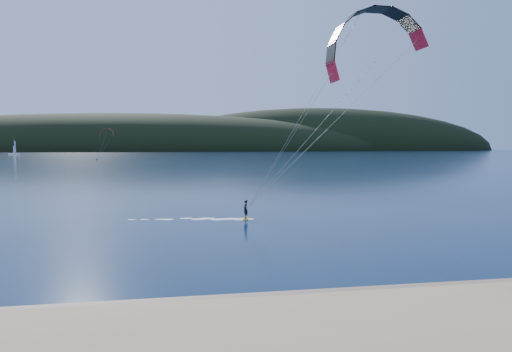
# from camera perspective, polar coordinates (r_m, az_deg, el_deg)

# --- Properties ---
(ground) EXTENTS (1800.00, 1800.00, 0.00)m
(ground) POSITION_cam_1_polar(r_m,az_deg,el_deg) (16.64, 2.56, -19.67)
(ground) COLOR #071934
(ground) RESTS_ON ground
(wet_sand) EXTENTS (220.00, 2.50, 0.10)m
(wet_sand) POSITION_cam_1_polar(r_m,az_deg,el_deg) (20.75, -0.37, -14.75)
(wet_sand) COLOR #84684D
(wet_sand) RESTS_ON ground
(headland) EXTENTS (1200.00, 310.00, 140.00)m
(headland) POSITION_cam_1_polar(r_m,az_deg,el_deg) (760.22, -10.33, 2.95)
(headland) COLOR black
(headland) RESTS_ON ground
(kitesurfer_near) EXTENTS (24.58, 9.48, 17.74)m
(kitesurfer_near) POSITION_cam_1_polar(r_m,az_deg,el_deg) (40.25, 13.38, 12.60)
(kitesurfer_near) COLOR gold
(kitesurfer_near) RESTS_ON ground
(kitesurfer_far) EXTENTS (8.61, 6.88, 13.21)m
(kitesurfer_far) POSITION_cam_1_polar(r_m,az_deg,el_deg) (218.12, -17.21, 4.59)
(kitesurfer_far) COLOR gold
(kitesurfer_far) RESTS_ON ground
(sailboat) EXTENTS (8.82, 5.65, 12.50)m
(sailboat) POSITION_cam_1_polar(r_m,az_deg,el_deg) (425.66, -26.59, 2.37)
(sailboat) COLOR white
(sailboat) RESTS_ON ground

